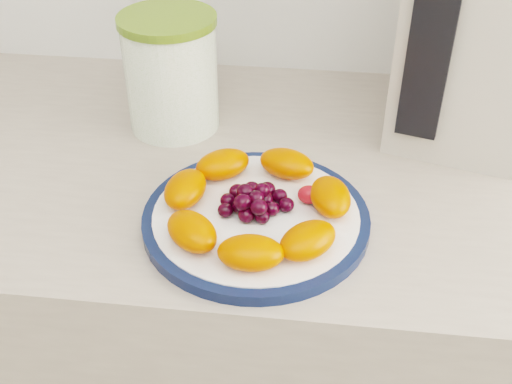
# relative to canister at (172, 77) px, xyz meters

# --- Properties ---
(counter) EXTENTS (3.50, 0.60, 0.90)m
(counter) POSITION_rel_canister_xyz_m (0.23, -0.08, -0.53)
(counter) COLOR #A99B8A
(counter) RESTS_ON floor
(cabinet_face) EXTENTS (3.48, 0.58, 0.84)m
(cabinet_face) POSITION_rel_canister_xyz_m (0.23, -0.08, -0.56)
(cabinet_face) COLOR brown
(cabinet_face) RESTS_ON floor
(plate_rim) EXTENTS (0.28, 0.28, 0.01)m
(plate_rim) POSITION_rel_canister_xyz_m (0.15, -0.23, -0.07)
(plate_rim) COLOR #0D1A3C
(plate_rim) RESTS_ON counter
(plate_face) EXTENTS (0.26, 0.26, 0.02)m
(plate_face) POSITION_rel_canister_xyz_m (0.15, -0.23, -0.07)
(plate_face) COLOR white
(plate_face) RESTS_ON counter
(canister) EXTENTS (0.18, 0.18, 0.16)m
(canister) POSITION_rel_canister_xyz_m (0.00, 0.00, 0.00)
(canister) COLOR #3A6C12
(canister) RESTS_ON counter
(canister_lid) EXTENTS (0.18, 0.18, 0.01)m
(canister_lid) POSITION_rel_canister_xyz_m (0.00, 0.00, 0.09)
(canister_lid) COLOR #5A7422
(canister_lid) RESTS_ON canister
(appliance_body) EXTENTS (0.25, 0.30, 0.32)m
(appliance_body) POSITION_rel_canister_xyz_m (0.44, 0.06, 0.08)
(appliance_body) COLOR #BEB5A5
(appliance_body) RESTS_ON counter
(appliance_panel) EXTENTS (0.06, 0.03, 0.24)m
(appliance_panel) POSITION_rel_canister_xyz_m (0.36, -0.06, 0.08)
(appliance_panel) COLOR black
(appliance_panel) RESTS_ON appliance_body
(fruit_plate) EXTENTS (0.25, 0.24, 0.04)m
(fruit_plate) POSITION_rel_canister_xyz_m (0.15, -0.23, -0.05)
(fruit_plate) COLOR #D03B00
(fruit_plate) RESTS_ON plate_face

